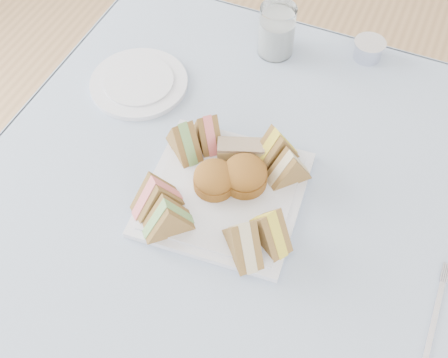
% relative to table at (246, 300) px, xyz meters
% --- Properties ---
extents(floor, '(4.00, 4.00, 0.00)m').
position_rel_table_xyz_m(floor, '(0.00, 0.00, -0.37)').
color(floor, '#9E7751').
rests_on(floor, ground).
extents(table, '(0.90, 0.90, 0.74)m').
position_rel_table_xyz_m(table, '(0.00, 0.00, 0.00)').
color(table, brown).
rests_on(table, floor).
extents(tablecloth, '(1.02, 1.02, 0.01)m').
position_rel_table_xyz_m(tablecloth, '(0.00, 0.00, 0.37)').
color(tablecloth, '#8C99C3').
rests_on(tablecloth, table).
extents(serving_plate, '(0.29, 0.29, 0.01)m').
position_rel_table_xyz_m(serving_plate, '(-0.06, 0.01, 0.38)').
color(serving_plate, silver).
rests_on(serving_plate, tablecloth).
extents(sandwich_fl_a, '(0.09, 0.10, 0.08)m').
position_rel_table_xyz_m(sandwich_fl_a, '(-0.15, -0.06, 0.43)').
color(sandwich_fl_a, brown).
rests_on(sandwich_fl_a, serving_plate).
extents(sandwich_fl_b, '(0.09, 0.09, 0.08)m').
position_rel_table_xyz_m(sandwich_fl_b, '(-0.12, -0.09, 0.43)').
color(sandwich_fl_b, brown).
rests_on(sandwich_fl_b, serving_plate).
extents(sandwich_fr_a, '(0.09, 0.08, 0.08)m').
position_rel_table_xyz_m(sandwich_fr_a, '(0.04, -0.04, 0.43)').
color(sandwich_fr_a, brown).
rests_on(sandwich_fr_a, serving_plate).
extents(sandwich_fr_b, '(0.09, 0.09, 0.08)m').
position_rel_table_xyz_m(sandwich_fr_b, '(0.01, -0.08, 0.43)').
color(sandwich_fr_b, brown).
rests_on(sandwich_fr_b, serving_plate).
extents(sandwich_bl_a, '(0.09, 0.09, 0.08)m').
position_rel_table_xyz_m(sandwich_bl_a, '(-0.16, 0.07, 0.43)').
color(sandwich_bl_a, brown).
rests_on(sandwich_bl_a, serving_plate).
extents(sandwich_bl_b, '(0.08, 0.09, 0.07)m').
position_rel_table_xyz_m(sandwich_bl_b, '(-0.13, 0.10, 0.42)').
color(sandwich_bl_b, brown).
rests_on(sandwich_bl_b, serving_plate).
extents(sandwich_br_a, '(0.08, 0.08, 0.07)m').
position_rel_table_xyz_m(sandwich_br_a, '(0.03, 0.08, 0.42)').
color(sandwich_br_a, brown).
rests_on(sandwich_br_a, serving_plate).
extents(sandwich_br_b, '(0.09, 0.09, 0.08)m').
position_rel_table_xyz_m(sandwich_br_b, '(-0.01, 0.12, 0.43)').
color(sandwich_br_b, brown).
rests_on(sandwich_br_b, serving_plate).
extents(scone_left, '(0.08, 0.08, 0.05)m').
position_rel_table_xyz_m(scone_left, '(-0.08, 0.02, 0.41)').
color(scone_left, '#A76728').
rests_on(scone_left, serving_plate).
extents(scone_right, '(0.10, 0.10, 0.05)m').
position_rel_table_xyz_m(scone_right, '(-0.03, 0.04, 0.41)').
color(scone_right, '#A76728').
rests_on(scone_right, serving_plate).
extents(pastry_slice, '(0.09, 0.06, 0.04)m').
position_rel_table_xyz_m(pastry_slice, '(-0.06, 0.09, 0.41)').
color(pastry_slice, tan).
rests_on(pastry_slice, serving_plate).
extents(side_plate, '(0.22, 0.22, 0.01)m').
position_rel_table_xyz_m(side_plate, '(-0.33, 0.19, 0.38)').
color(side_plate, silver).
rests_on(side_plate, tablecloth).
extents(water_glass, '(0.08, 0.08, 0.11)m').
position_rel_table_xyz_m(water_glass, '(-0.11, 0.40, 0.43)').
color(water_glass, white).
rests_on(water_glass, tablecloth).
extents(tea_strainer, '(0.08, 0.08, 0.04)m').
position_rel_table_xyz_m(tea_strainer, '(0.08, 0.46, 0.39)').
color(tea_strainer, silver).
rests_on(tea_strainer, tablecloth).
extents(fork, '(0.01, 0.15, 0.00)m').
position_rel_table_xyz_m(fork, '(0.33, -0.08, 0.38)').
color(fork, silver).
rests_on(fork, tablecloth).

